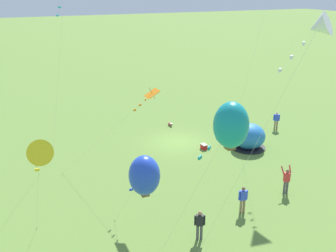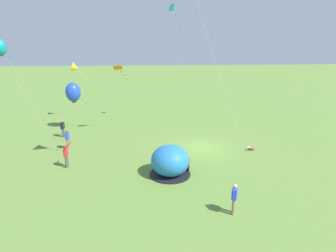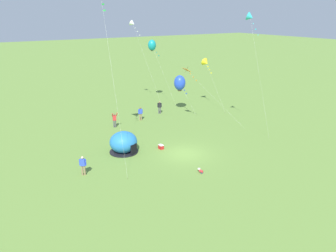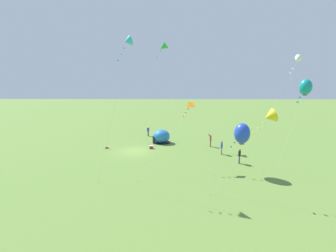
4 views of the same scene
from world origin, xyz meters
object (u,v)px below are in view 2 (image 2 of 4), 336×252
Objects in this scene: cooler_box at (179,152)px; kite_blue at (73,92)px; toddler_crawling at (251,148)px; kite_yellow at (75,68)px; kite_teal at (0,47)px; popup_tent at (170,161)px; person_watching_sky at (66,154)px; person_near_tent at (234,197)px; person_center_field at (67,138)px; person_with_toddler at (63,128)px; kite_orange at (120,70)px; kite_cyan at (174,9)px.

kite_blue reaches higher than cooler_box.
toddler_crawling is 0.08× the size of kite_yellow.
cooler_box is at bearing -116.88° from kite_teal.
popup_tent is 7.62m from person_watching_sky.
person_near_tent is 12.20m from person_watching_sky.
person_center_field is at bearing -174.44° from kite_yellow.
kite_yellow reaches higher than person_with_toddler.
cooler_box is 12.27m from person_with_toddler.
person_near_tent is at bearing -151.82° from popup_tent.
person_with_toddler is 18.84m from person_near_tent.
kite_yellow reaches higher than kite_blue.
person_watching_sky reaches higher than person_with_toddler.
person_center_field is at bearing -160.44° from person_with_toddler.
person_center_field reaches higher than cooler_box.
popup_tent is at bearing -135.76° from person_with_toddler.
toddler_crawling is at bearing -120.38° from kite_orange.
kite_cyan is at bearing -71.18° from person_with_toddler.
kite_blue is at bearing 96.19° from kite_cyan.
person_with_toddler is at bearing 108.82° from kite_cyan.
popup_tent is 0.30× the size of kite_teal.
kite_yellow reaches higher than toddler_crawling.
popup_tent is 1.49× the size of person_watching_sky.
kite_blue is (0.74, -6.15, -4.51)m from kite_teal.
kite_cyan is 13.47m from kite_yellow.
kite_cyan is at bearing 1.28° from person_near_tent.
kite_teal is (-1.92, 17.03, -3.98)m from kite_cyan.
cooler_box is 10.30m from kite_orange.
person_center_field is (2.56, 9.35, 0.74)m from cooler_box.
kite_teal reaches higher than person_watching_sky.
cooler_box is 0.32× the size of person_center_field.
popup_tent is 5.03× the size of cooler_box.
kite_cyan is 13.85m from kite_blue.
popup_tent is at bearing 160.29° from cooler_box.
person_with_toddler is at bearing 178.59° from kite_yellow.
kite_orange reaches higher than toddler_crawling.
popup_tent is 20.29m from kite_teal.
toddler_crawling is 14.23m from kite_orange.
kite_yellow is at bearing 37.38° from cooler_box.
person_watching_sky is 0.20× the size of kite_teal.
kite_teal reaches higher than kite_orange.
kite_cyan is (3.95, -11.58, 11.57)m from person_with_toddler.
cooler_box reaches higher than toddler_crawling.
kite_yellow reaches higher than person_center_field.
toddler_crawling is at bearing -88.09° from cooler_box.
toddler_crawling is 18.72m from kite_blue.
popup_tent reaches higher than toddler_crawling.
popup_tent is 0.40× the size of kite_yellow.
kite_teal is (16.55, 17.44, 7.59)m from person_near_tent.
popup_tent is 1.63× the size of person_center_field.
person_near_tent is at bearing -151.84° from kite_yellow.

